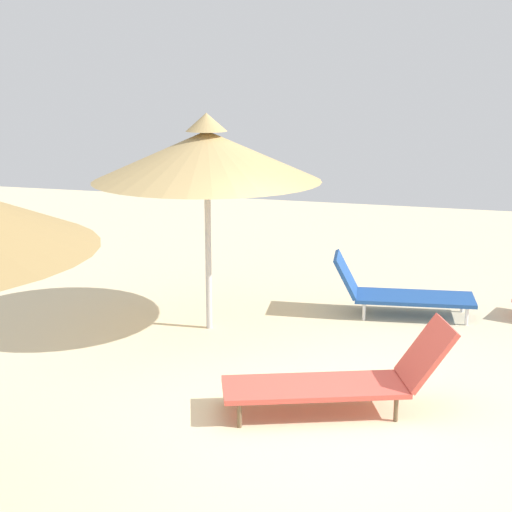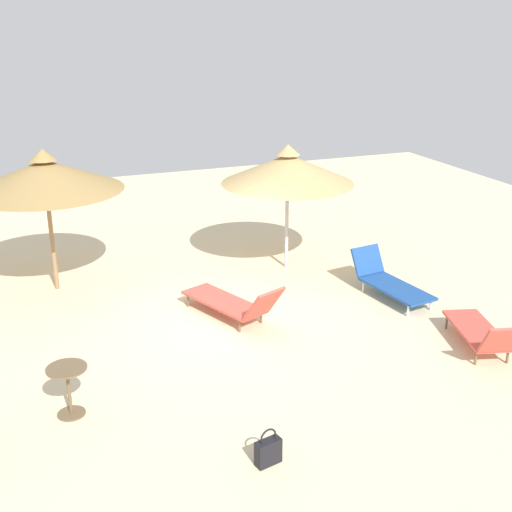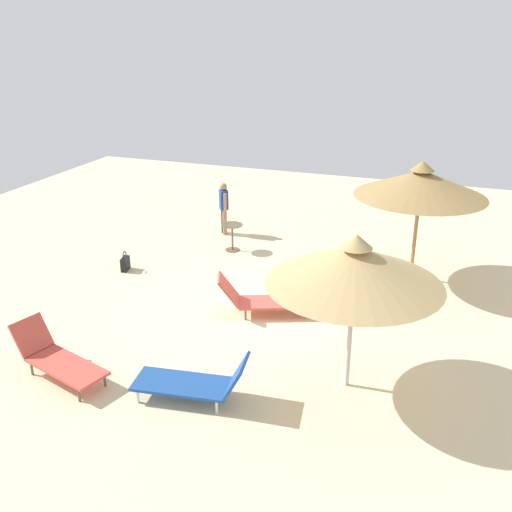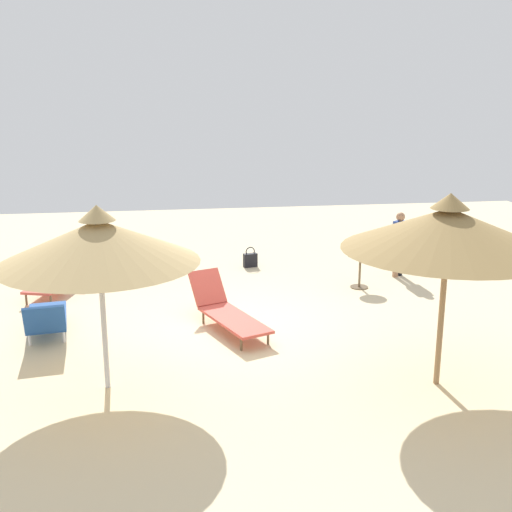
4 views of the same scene
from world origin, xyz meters
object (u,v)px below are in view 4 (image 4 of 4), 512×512
lounge_chair_front (46,318)px  person_standing_center (399,241)px  handbag (250,260)px  lounge_chair_near_right (226,310)px  lounge_chair_back (57,276)px  parasol_umbrella_edge (99,241)px  side_table_round (360,266)px  parasol_umbrella_far_right (448,229)px

lounge_chair_front → person_standing_center: person_standing_center is taller
handbag → person_standing_center: bearing=68.7°
lounge_chair_near_right → person_standing_center: person_standing_center is taller
lounge_chair_back → person_standing_center: bearing=90.6°
lounge_chair_near_right → handbag: size_ratio=4.47×
parasol_umbrella_edge → person_standing_center: bearing=127.8°
lounge_chair_front → handbag: size_ratio=3.84×
lounge_chair_front → side_table_round: bearing=106.9°
parasol_umbrella_far_right → lounge_chair_near_right: size_ratio=1.32×
handbag → parasol_umbrella_far_right: bearing=15.6°
parasol_umbrella_edge → lounge_chair_front: bearing=-151.3°
parasol_umbrella_far_right → side_table_round: 5.08m
handbag → parasol_umbrella_edge: bearing=-25.8°
lounge_chair_back → side_table_round: bearing=84.4°
parasol_umbrella_far_right → side_table_round: parasol_umbrella_far_right is taller
parasol_umbrella_edge → lounge_chair_near_right: parasol_umbrella_edge is taller
person_standing_center → side_table_round: (0.72, -1.14, -0.35)m
parasol_umbrella_far_right → person_standing_center: 5.82m
lounge_chair_back → person_standing_center: size_ratio=1.31×
side_table_round → lounge_chair_near_right: bearing=-57.2°
side_table_round → lounge_chair_front: bearing=-73.1°
handbag → side_table_round: 2.95m
side_table_round → parasol_umbrella_edge: bearing=-51.0°
lounge_chair_front → lounge_chair_back: (-2.56, -0.19, 0.03)m
handbag → lounge_chair_near_right: bearing=-13.9°
parasol_umbrella_far_right → lounge_chair_near_right: 4.42m
parasol_umbrella_far_right → lounge_chair_back: 8.47m
person_standing_center → parasol_umbrella_far_right: bearing=-14.6°
lounge_chair_front → person_standing_center: (-2.63, 7.47, 0.52)m
parasol_umbrella_far_right → side_table_round: size_ratio=4.04×
person_standing_center → side_table_round: bearing=-57.9°
parasol_umbrella_edge → handbag: size_ratio=5.57×
lounge_chair_back → handbag: bearing=107.3°
parasol_umbrella_edge → lounge_chair_front: 3.15m
lounge_chair_back → handbag: lounge_chair_back is taller
lounge_chair_back → lounge_chair_near_right: lounge_chair_near_right is taller
parasol_umbrella_far_right → side_table_round: bearing=176.7°
parasol_umbrella_edge → parasol_umbrella_far_right: bearing=83.1°
lounge_chair_front → handbag: lounge_chair_front is taller
lounge_chair_front → parasol_umbrella_edge: bearing=28.7°
parasol_umbrella_edge → side_table_round: parasol_umbrella_edge is taller
lounge_chair_front → handbag: 5.73m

